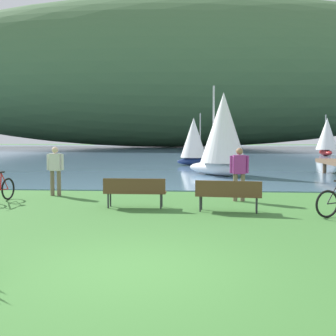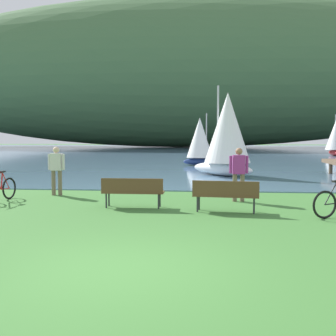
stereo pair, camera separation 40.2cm
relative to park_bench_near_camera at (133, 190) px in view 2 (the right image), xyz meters
name	(u,v)px [view 2 (the right image)]	position (x,y,z in m)	size (l,w,h in m)	color
ground_plane	(118,270)	(0.78, -5.71, -0.52)	(200.00, 200.00, 0.00)	#3D7533
bay_water	(198,152)	(0.78, 43.76, -0.50)	(180.00, 80.00, 0.04)	#5B7F9E
distant_hillside	(180,73)	(-3.11, 65.84, 12.82)	(112.83, 28.00, 26.59)	#42663D
park_bench_near_camera	(133,190)	(0.00, 0.00, 0.00)	(1.80, 0.48, 0.88)	brown
park_bench_further_along	(226,193)	(2.66, -0.47, 0.00)	(1.84, 0.68, 0.88)	brown
person_at_shoreline	(56,168)	(-3.14, 2.37, 0.46)	(0.61, 0.24, 1.71)	#72604C
person_on_the_grass	(239,171)	(3.15, 1.53, 0.46)	(0.61, 0.25, 1.71)	#72604C
sailboat_nearest_to_shore	(336,136)	(15.24, 33.18, 1.53)	(2.27, 3.69, 4.28)	#B22323
sailboat_mid_bay	(227,133)	(3.11, 9.87, 1.71)	(3.72, 3.71, 4.65)	white
sailboat_toward_hillside	(200,141)	(1.60, 17.85, 1.23)	(3.13, 2.53, 3.64)	navy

